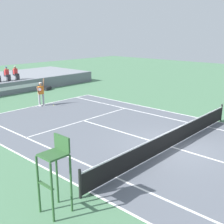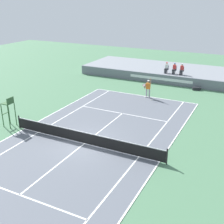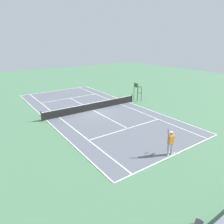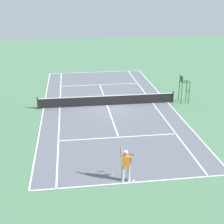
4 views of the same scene
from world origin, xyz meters
name	(u,v)px [view 4 (image 4 of 4)]	position (x,y,z in m)	size (l,w,h in m)	color
ground_plane	(107,106)	(0.00, 0.00, 0.00)	(80.00, 80.00, 0.00)	#4C7A56
court	(107,106)	(0.00, 0.00, 0.01)	(11.08, 23.88, 0.03)	slate
net	(107,100)	(0.00, 0.00, 0.52)	(11.98, 0.10, 1.07)	black
tennis_player	(126,165)	(0.44, 11.65, 0.99)	(0.80, 0.62, 2.08)	#9E9EA3
tennis_ball	(112,174)	(1.07, 10.98, 0.03)	(0.07, 0.07, 0.07)	#D1E533
umpire_chair	(184,86)	(-6.88, 0.00, 1.56)	(0.77, 0.77, 2.44)	#2D562D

